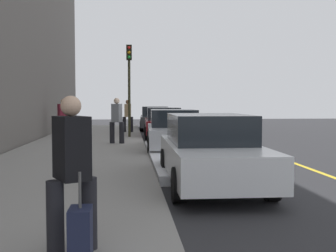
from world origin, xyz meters
TOP-DOWN VIEW (x-y plane):
  - ground_plane at (0.00, 0.00)m, footprint 56.00×56.00m
  - sidewalk at (0.00, -3.30)m, footprint 28.00×4.60m
  - lane_stripe_centre at (0.00, 3.20)m, footprint 28.00×0.14m
  - snow_bank_curb at (3.65, -0.70)m, footprint 8.06×0.56m
  - parked_car_charcoal at (-10.58, 0.05)m, footprint 4.83×2.03m
  - parked_car_maroon at (-4.69, 0.13)m, footprint 4.50×1.99m
  - parked_car_silver at (1.34, -0.01)m, footprint 4.50×2.02m
  - parked_car_white at (7.60, 0.12)m, footprint 4.68×1.93m
  - pedestrian_grey_coat at (-0.34, -2.09)m, footprint 0.55×0.58m
  - pedestrian_burgundy_coat at (-4.16, -4.76)m, footprint 0.54×0.57m
  - pedestrian_tan_coat at (-6.75, -1.67)m, footprint 0.52×0.58m
  - pedestrian_black_coat at (11.80, -2.21)m, footprint 0.54×0.52m
  - traffic_light_pole at (-3.47, -1.59)m, footprint 0.35×0.26m
  - rolling_suitcase at (12.17, -2.09)m, footprint 0.34×0.22m

SIDE VIEW (x-z plane):
  - ground_plane at x=0.00m, z-range 0.00..0.00m
  - lane_stripe_centre at x=0.00m, z-range 0.00..0.01m
  - sidewalk at x=0.00m, z-range 0.00..0.15m
  - snow_bank_curb at x=3.65m, z-range 0.00..0.22m
  - rolling_suitcase at x=12.17m, z-range -0.03..0.91m
  - parked_car_silver at x=1.34m, z-range 0.00..1.51m
  - parked_car_maroon at x=-4.69m, z-range 0.00..1.51m
  - parked_car_white at x=7.60m, z-range 0.00..1.51m
  - parked_car_charcoal at x=-10.58m, z-range 0.00..1.52m
  - pedestrian_black_coat at x=11.80m, z-range 0.21..1.90m
  - pedestrian_tan_coat at x=-6.75m, z-range 0.21..1.98m
  - pedestrian_burgundy_coat at x=-4.16m, z-range 0.21..2.00m
  - pedestrian_grey_coat at x=-0.34m, z-range 0.21..2.02m
  - traffic_light_pole at x=-3.47m, z-range 0.91..5.23m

